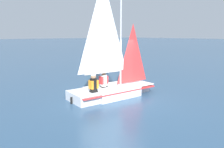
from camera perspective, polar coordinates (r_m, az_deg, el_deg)
ground_plane at (r=9.98m, az=-0.00°, el=-5.68°), size 260.00×260.00×0.00m
sailboat_main at (r=9.80m, az=-0.12°, el=-1.97°), size 1.91×4.04×5.20m
sailor_helm at (r=9.84m, az=-2.21°, el=-2.12°), size 0.32×0.36×1.16m
sailor_crew at (r=9.02m, az=-4.83°, el=-3.31°), size 0.32×0.36×1.16m
buoy_marker at (r=18.05m, az=-6.22°, el=2.10°), size 0.49×0.49×1.15m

